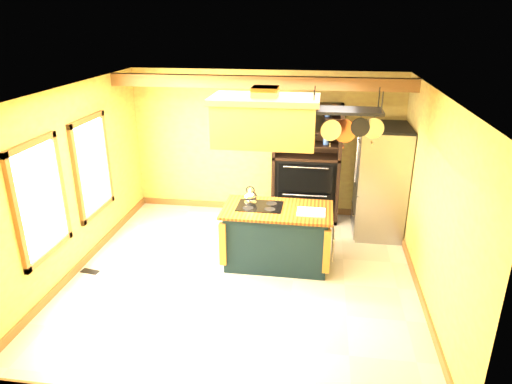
% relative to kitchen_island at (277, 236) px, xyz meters
% --- Properties ---
extents(floor, '(5.00, 5.00, 0.00)m').
position_rel_kitchen_island_xyz_m(floor, '(-0.45, -0.47, -0.47)').
color(floor, beige).
rests_on(floor, ground).
extents(ceiling, '(5.00, 5.00, 0.00)m').
position_rel_kitchen_island_xyz_m(ceiling, '(-0.45, -0.47, 2.23)').
color(ceiling, white).
rests_on(ceiling, wall_back).
extents(wall_back, '(5.00, 0.02, 2.70)m').
position_rel_kitchen_island_xyz_m(wall_back, '(-0.45, 2.03, 0.88)').
color(wall_back, '#D9BF4F').
rests_on(wall_back, floor).
extents(wall_front, '(5.00, 0.02, 2.70)m').
position_rel_kitchen_island_xyz_m(wall_front, '(-0.45, -2.97, 0.88)').
color(wall_front, '#D9BF4F').
rests_on(wall_front, floor).
extents(wall_left, '(0.02, 5.00, 2.70)m').
position_rel_kitchen_island_xyz_m(wall_left, '(-2.95, -0.47, 0.88)').
color(wall_left, '#D9BF4F').
rests_on(wall_left, floor).
extents(wall_right, '(0.02, 5.00, 2.70)m').
position_rel_kitchen_island_xyz_m(wall_right, '(2.05, -0.47, 0.88)').
color(wall_right, '#D9BF4F').
rests_on(wall_right, floor).
extents(ceiling_beam, '(5.00, 0.15, 0.20)m').
position_rel_kitchen_island_xyz_m(ceiling_beam, '(-0.45, 1.23, 2.12)').
color(ceiling_beam, brown).
rests_on(ceiling_beam, ceiling).
extents(window_near, '(0.06, 1.06, 1.56)m').
position_rel_kitchen_island_xyz_m(window_near, '(-2.91, -1.27, 0.93)').
color(window_near, brown).
rests_on(window_near, wall_left).
extents(window_far, '(0.06, 1.06, 1.56)m').
position_rel_kitchen_island_xyz_m(window_far, '(-2.91, 0.13, 0.93)').
color(window_far, brown).
rests_on(window_far, wall_left).
extents(kitchen_island, '(1.64, 0.91, 1.11)m').
position_rel_kitchen_island_xyz_m(kitchen_island, '(0.00, 0.00, 0.00)').
color(kitchen_island, black).
rests_on(kitchen_island, floor).
extents(range_hood, '(1.49, 0.84, 0.80)m').
position_rel_kitchen_island_xyz_m(range_hood, '(-0.20, -0.00, 1.78)').
color(range_hood, '#A36C28').
rests_on(range_hood, ceiling).
extents(pot_rack, '(1.04, 0.48, 0.76)m').
position_rel_kitchen_island_xyz_m(pot_rack, '(0.91, 0.01, 1.83)').
color(pot_rack, black).
rests_on(pot_rack, ceiling).
extents(refrigerator, '(0.81, 0.96, 1.88)m').
position_rel_kitchen_island_xyz_m(refrigerator, '(1.63, 1.34, 0.44)').
color(refrigerator, '#919399').
rests_on(refrigerator, floor).
extents(hutch, '(1.22, 0.56, 2.16)m').
position_rel_kitchen_island_xyz_m(hutch, '(0.35, 1.80, 0.37)').
color(hutch, black).
rests_on(hutch, floor).
extents(floor_register, '(0.30, 0.16, 0.01)m').
position_rel_kitchen_island_xyz_m(floor_register, '(-2.75, -0.67, -0.46)').
color(floor_register, black).
rests_on(floor_register, floor).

